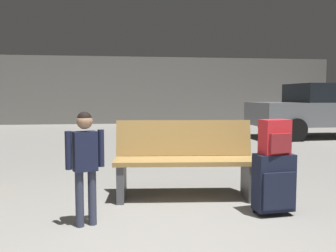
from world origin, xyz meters
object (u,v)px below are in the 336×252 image
Objects in this scene: backpack_bright at (275,137)px; suitcase at (274,183)px; child at (85,156)px; bench at (185,160)px; parked_car_side at (325,109)px.

suitcase is at bearing 158.89° from backpack_bright.
suitcase is 1.84m from child.
child is (-1.81, -0.06, -0.13)m from backpack_bright.
bench is at bearing 36.53° from child.
bench is 7.52m from parked_car_side.
bench is 1.05m from suitcase.
bench is 4.83× the size of backpack_bright.
bench is at bearing 136.65° from suitcase.
suitcase is at bearing -43.35° from bench.
child is 8.80m from parked_car_side.
parked_car_side is at bearing 55.48° from suitcase.
child reaches higher than bench.
backpack_bright reaches higher than suitcase.
suitcase is 1.78× the size of backpack_bright.
child is at bearing -134.06° from parked_car_side.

